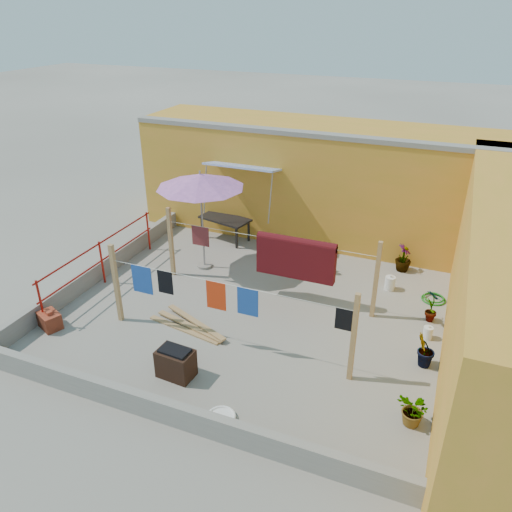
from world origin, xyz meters
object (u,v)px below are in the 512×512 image
object	(u,v)px
patio_umbrella	(200,181)
green_hose	(434,299)
brick_stack	(50,320)
brazier	(176,363)
water_jug_b	(390,283)
plant_back_a	(305,254)
outdoor_table	(225,220)
water_jug_a	(428,333)
white_basin	(221,417)

from	to	relation	value
patio_umbrella	green_hose	distance (m)	6.13
patio_umbrella	green_hose	xyz separation A→B (m)	(5.66, 0.54, -2.28)
brick_stack	brazier	xyz separation A→B (m)	(3.24, -0.32, 0.10)
patio_umbrella	water_jug_b	size ratio (longest dim) A/B	7.20
plant_back_a	outdoor_table	bearing A→B (deg)	162.25
plant_back_a	water_jug_b	bearing A→B (deg)	-6.20
water_jug_a	green_hose	size ratio (longest dim) A/B	0.55
brazier	green_hose	size ratio (longest dim) A/B	1.23
white_basin	water_jug_b	distance (m)	5.64
brick_stack	plant_back_a	size ratio (longest dim) A/B	0.71
green_hose	outdoor_table	bearing A→B (deg)	168.51
outdoor_table	water_jug_a	xyz separation A→B (m)	(5.88, -2.79, -0.47)
brick_stack	plant_back_a	bearing A→B (deg)	47.41
water_jug_a	green_hose	distance (m)	1.60
outdoor_table	plant_back_a	size ratio (longest dim) A/B	1.88
outdoor_table	water_jug_a	distance (m)	6.53
outdoor_table	plant_back_a	bearing A→B (deg)	-17.75
outdoor_table	plant_back_a	xyz separation A→B (m)	(2.67, -0.85, -0.19)
white_basin	plant_back_a	world-z (taller)	plant_back_a
patio_umbrella	brazier	xyz separation A→B (m)	(1.50, -3.99, -2.03)
white_basin	green_hose	world-z (taller)	white_basin
brick_stack	green_hose	bearing A→B (deg)	29.64
brick_stack	plant_back_a	xyz separation A→B (m)	(4.18, 4.55, 0.23)
white_basin	green_hose	bearing A→B (deg)	60.65
outdoor_table	brick_stack	distance (m)	5.63
green_hose	plant_back_a	world-z (taller)	plant_back_a
outdoor_table	water_jug_b	distance (m)	5.00
outdoor_table	water_jug_b	world-z (taller)	outdoor_table
white_basin	brazier	bearing A→B (deg)	151.37
brick_stack	white_basin	xyz separation A→B (m)	(4.47, -0.99, -0.14)
outdoor_table	plant_back_a	distance (m)	2.81
outdoor_table	brazier	distance (m)	5.99
brazier	water_jug_b	xyz separation A→B (m)	(3.13, 4.63, -0.12)
water_jug_a	plant_back_a	xyz separation A→B (m)	(-3.22, 1.94, 0.28)
patio_umbrella	brick_stack	xyz separation A→B (m)	(-1.74, -3.67, -2.13)
brick_stack	water_jug_b	world-z (taller)	brick_stack
brazier	plant_back_a	distance (m)	4.96
patio_umbrella	brazier	world-z (taller)	patio_umbrella
patio_umbrella	brazier	bearing A→B (deg)	-69.39
brazier	water_jug_a	distance (m)	5.09
patio_umbrella	plant_back_a	distance (m)	3.22
brazier	plant_back_a	size ratio (longest dim) A/B	0.83
outdoor_table	brazier	bearing A→B (deg)	-73.24
patio_umbrella	green_hose	bearing A→B (deg)	5.48
brazier	brick_stack	bearing A→B (deg)	174.37
patio_umbrella	water_jug_b	world-z (taller)	patio_umbrella
water_jug_b	plant_back_a	distance (m)	2.22
green_hose	white_basin	bearing A→B (deg)	-119.35
brick_stack	water_jug_a	xyz separation A→B (m)	(7.40, 2.62, -0.05)
brick_stack	green_hose	world-z (taller)	brick_stack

